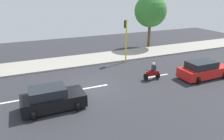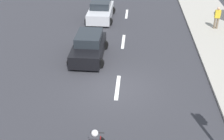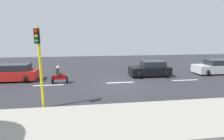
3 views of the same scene
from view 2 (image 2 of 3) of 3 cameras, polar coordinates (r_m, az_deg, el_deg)
The scene contains 7 objects.
ground_plane at distance 15.82m, azimuth 1.08°, elevation -3.52°, with size 40.00×60.00×0.10m, color #2D2D33.
lane_stripe_mid at distance 15.79m, azimuth 1.08°, elevation -3.35°, with size 0.20×2.40×0.01m, color white.
lane_stripe_south at distance 21.07m, azimuth 2.19°, elevation 5.53°, with size 0.20×2.40×0.01m, color white.
lane_stripe_far_south at distance 26.66m, azimuth 2.86°, elevation 10.78°, with size 0.20×2.40×0.01m, color white.
car_black at distance 18.63m, azimuth -4.52°, elevation 4.48°, with size 2.25×3.95×1.52m.
car_silver at distance 25.29m, azimuth -2.20°, elevation 11.43°, with size 2.28×4.30×1.52m.
pedestrian_near_signal at distance 24.05m, azimuth 19.68°, elevation 9.63°, with size 0.40×0.24×1.69m.
Camera 2 is at (0.82, -13.22, 8.60)m, focal length 47.24 mm.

